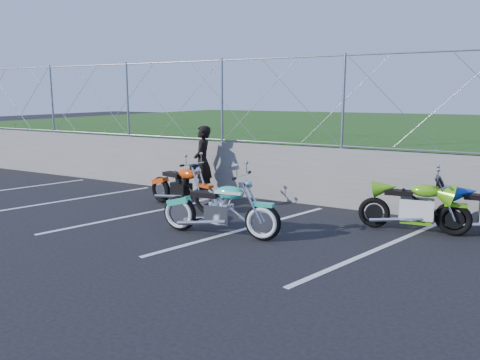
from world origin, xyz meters
The scene contains 9 objects.
ground centered at (0.00, 0.00, 0.00)m, with size 90.00×90.00×0.00m, color black.
retaining_wall centered at (0.00, 3.50, 0.65)m, with size 30.00×0.22×1.30m, color slate.
grass_field centered at (0.00, 13.50, 0.65)m, with size 30.00×20.00×1.30m, color #1D4712.
chain_link_fence centered at (0.00, 3.50, 2.30)m, with size 28.00×0.03×2.00m.
parking_lines centered at (1.20, 1.00, 0.00)m, with size 18.29×4.31×0.01m.
cruiser_turquoise centered at (-0.19, 0.42, 0.45)m, with size 2.24×0.71×1.11m.
naked_orange centered at (-1.98, 1.77, 0.44)m, with size 2.03×0.72×1.02m.
sportbike_green centered at (2.75, 2.29, 0.43)m, with size 1.94×0.69×1.01m.
person_standing centered at (-2.22, 2.94, 0.86)m, with size 0.63×0.41×1.71m, color black.
Camera 1 is at (3.89, -6.37, 2.45)m, focal length 35.00 mm.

